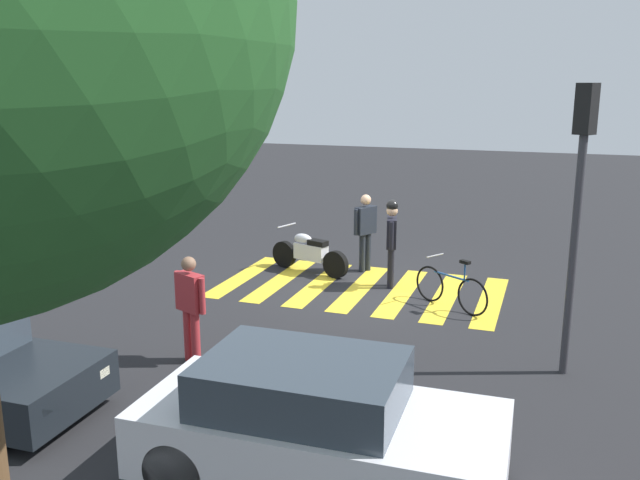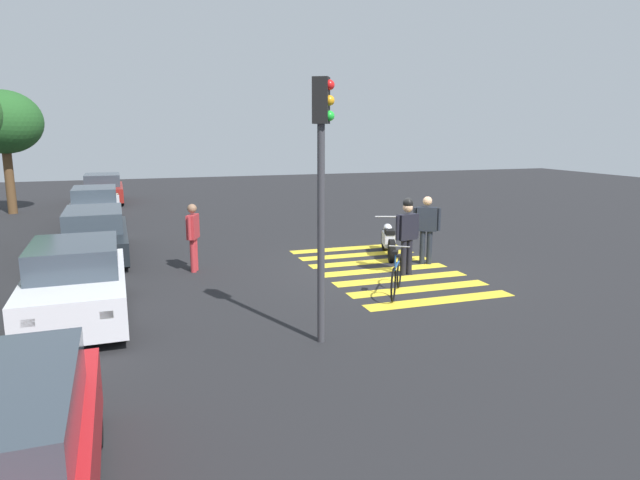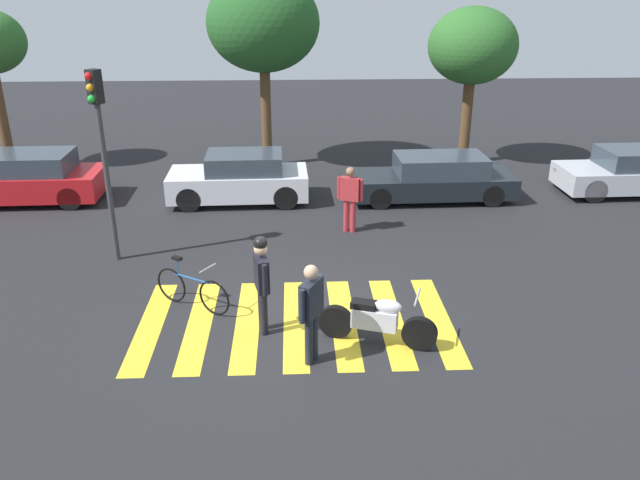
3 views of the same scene
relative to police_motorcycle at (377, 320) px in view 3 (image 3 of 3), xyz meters
The scene contains 14 objects.
ground_plane 1.68m from the police_motorcycle, 151.54° to the left, with size 60.00×60.00×0.00m, color #232326.
police_motorcycle is the anchor object (origin of this frame).
leaning_bicycle 3.71m from the police_motorcycle, 157.15° to the left, with size 1.53×1.01×1.02m.
officer_on_foot 2.16m from the police_motorcycle, 166.65° to the left, with size 0.31×0.68×1.88m.
officer_by_motorcycle 1.40m from the police_motorcycle, 155.60° to the right, with size 0.43×0.62×1.78m.
pedestrian_bystander 5.34m from the police_motorcycle, 90.14° to the left, with size 0.63×0.37×1.69m.
crosswalk_stripes 1.68m from the police_motorcycle, 151.54° to the left, with size 5.85×3.35×0.01m.
car_red_convertible 12.11m from the police_motorcycle, 138.45° to the left, with size 4.41×1.91×1.42m.
car_white_van 8.30m from the police_motorcycle, 110.73° to the left, with size 3.95×1.80×1.42m.
car_black_suv 8.17m from the police_motorcycle, 71.21° to the left, with size 4.72×1.81×1.29m.
car_silver_sedan 11.79m from the police_motorcycle, 42.81° to the left, with size 4.24×1.83×1.34m.
traffic_light_pole 7.11m from the police_motorcycle, 145.09° to the left, with size 0.33×0.36×4.25m.
street_tree_mid 12.42m from the police_motorcycle, 101.26° to the left, with size 3.58×3.58×6.16m.
street_tree_far 12.78m from the police_motorcycle, 68.73° to the left, with size 2.89×2.89×5.15m.
Camera 3 is at (0.00, -10.36, 6.02)m, focal length 35.50 mm.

